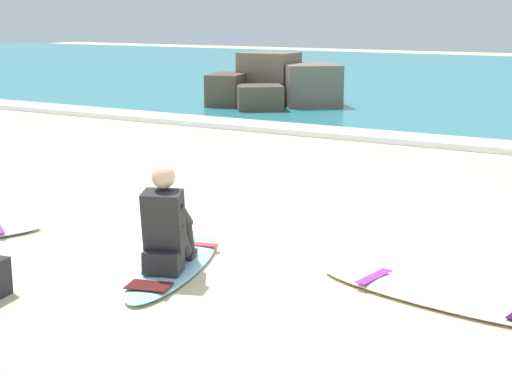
% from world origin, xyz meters
% --- Properties ---
extents(ground_plane, '(80.00, 80.00, 0.00)m').
position_xyz_m(ground_plane, '(0.00, 0.00, 0.00)').
color(ground_plane, beige).
extents(breaking_foam, '(80.00, 0.90, 0.11)m').
position_xyz_m(breaking_foam, '(0.00, 7.42, 0.06)').
color(breaking_foam, white).
rests_on(breaking_foam, ground).
extents(surfboard_main, '(1.10, 2.12, 0.08)m').
position_xyz_m(surfboard_main, '(-0.30, -0.56, 0.04)').
color(surfboard_main, '#9ED1E5').
rests_on(surfboard_main, ground).
extents(surfer_seated, '(0.56, 0.77, 0.95)m').
position_xyz_m(surfer_seated, '(-0.26, -0.73, 0.44)').
color(surfer_seated, '#232326').
rests_on(surfer_seated, surfboard_main).
extents(surfboard_spare_far, '(2.33, 0.87, 0.08)m').
position_xyz_m(surfboard_spare_far, '(2.06, -0.10, 0.04)').
color(surfboard_spare_far, '#EFE5C6').
rests_on(surfboard_spare_far, ground).
extents(rock_outcrop_distant, '(3.27, 3.16, 1.33)m').
position_xyz_m(rock_outcrop_distant, '(-5.45, 10.58, 0.54)').
color(rock_outcrop_distant, brown).
rests_on(rock_outcrop_distant, ground).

